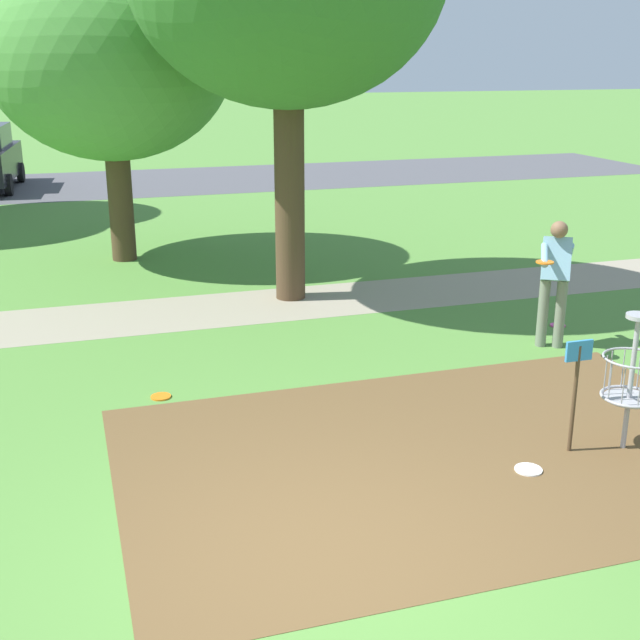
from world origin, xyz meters
name	(u,v)px	position (x,y,z in m)	size (l,w,h in m)	color
ground_plane	(328,561)	(0.00, 0.00, 0.00)	(160.00, 160.00, 0.00)	#518438
dirt_tee_pad	(446,454)	(1.66, 1.35, 0.00)	(6.32, 4.11, 0.01)	brown
disc_golf_basket	(625,377)	(3.33, 0.97, 0.75)	(0.98, 0.58, 1.39)	#9E9EA3
player_foreground_watching	(555,275)	(4.33, 3.80, 0.99)	(0.94, 0.82, 1.71)	slate
frisbee_near_basket	(161,397)	(-0.84, 3.60, 0.01)	(0.23, 0.23, 0.02)	orange
frisbee_by_tee	(558,325)	(4.94, 4.53, 0.01)	(0.22, 0.22, 0.02)	#E53D99
frisbee_mid_grass	(528,470)	(2.25, 0.82, 0.01)	(0.26, 0.26, 0.02)	white
tree_near_right	(110,55)	(-0.68, 10.56, 3.73)	(4.41, 4.41, 5.62)	#4C3823
parking_lot_strip	(121,183)	(0.00, 20.71, 0.00)	(36.00, 6.00, 0.01)	#4C4C51
gravel_path	(191,312)	(0.00, 6.78, 0.00)	(40.00, 1.77, 0.00)	gray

